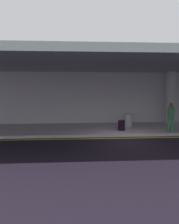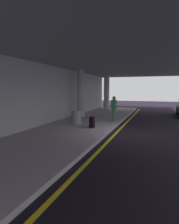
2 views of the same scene
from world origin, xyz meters
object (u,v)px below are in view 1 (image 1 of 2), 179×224
suitcase_upright_secondary (121,125)px  trash_bin_steel (128,120)px  traveler_with_luggage (171,115)px  support_column_left_mid (170,98)px

suitcase_upright_secondary → trash_bin_steel: suitcase_upright_secondary is taller
traveler_with_luggage → trash_bin_steel: (-2.00, 1.89, -0.54)m
suitcase_upright_secondary → traveler_with_luggage: bearing=-38.2°
support_column_left_mid → trash_bin_steel: 3.65m
support_column_left_mid → traveler_with_luggage: size_ratio=2.17×
suitcase_upright_secondary → trash_bin_steel: (0.72, 1.26, 0.11)m
trash_bin_steel → suitcase_upright_secondary: bearing=-119.8°
suitcase_upright_secondary → trash_bin_steel: bearing=35.1°
traveler_with_luggage → suitcase_upright_secondary: bearing=-64.7°
traveler_with_luggage → suitcase_upright_secondary: size_ratio=1.87×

